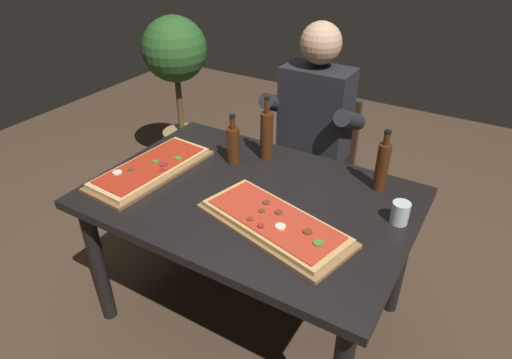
% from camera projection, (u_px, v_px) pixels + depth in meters
% --- Properties ---
extents(ground_plane, '(6.40, 6.40, 0.00)m').
position_uv_depth(ground_plane, '(251.00, 311.00, 2.35)').
color(ground_plane, '#4C3828').
extents(dining_table, '(1.40, 0.96, 0.74)m').
position_uv_depth(dining_table, '(250.00, 212.00, 2.01)').
color(dining_table, black).
rests_on(dining_table, ground_plane).
extents(pizza_rectangular_front, '(0.69, 0.43, 0.05)m').
position_uv_depth(pizza_rectangular_front, '(274.00, 223.00, 1.75)').
color(pizza_rectangular_front, olive).
rests_on(pizza_rectangular_front, dining_table).
extents(pizza_rectangular_left, '(0.31, 0.63, 0.05)m').
position_uv_depth(pizza_rectangular_left, '(151.00, 168.00, 2.12)').
color(pizza_rectangular_left, brown).
rests_on(pizza_rectangular_left, dining_table).
extents(wine_bottle_dark, '(0.06, 0.06, 0.29)m').
position_uv_depth(wine_bottle_dark, '(382.00, 165.00, 1.94)').
color(wine_bottle_dark, '#47230F').
rests_on(wine_bottle_dark, dining_table).
extents(oil_bottle_amber, '(0.06, 0.06, 0.32)m').
position_uv_depth(oil_bottle_amber, '(267.00, 134.00, 2.18)').
color(oil_bottle_amber, '#47230F').
rests_on(oil_bottle_amber, dining_table).
extents(vinegar_bottle_green, '(0.06, 0.06, 0.25)m').
position_uv_depth(vinegar_bottle_green, '(233.00, 144.00, 2.16)').
color(vinegar_bottle_green, '#47230F').
rests_on(vinegar_bottle_green, dining_table).
extents(tumbler_near_camera, '(0.07, 0.07, 0.09)m').
position_uv_depth(tumbler_near_camera, '(400.00, 213.00, 1.76)').
color(tumbler_near_camera, silver).
rests_on(tumbler_near_camera, dining_table).
extents(diner_chair, '(0.44, 0.44, 0.87)m').
position_uv_depth(diner_chair, '(317.00, 160.00, 2.74)').
color(diner_chair, '#3D2B1E').
rests_on(diner_chair, ground_plane).
extents(seated_diner, '(0.53, 0.41, 1.33)m').
position_uv_depth(seated_diner, '(311.00, 130.00, 2.52)').
color(seated_diner, '#23232D').
rests_on(seated_diner, ground_plane).
extents(potted_plant_corner, '(0.46, 0.46, 1.20)m').
position_uv_depth(potted_plant_corner, '(177.00, 76.00, 3.22)').
color(potted_plant_corner, tan).
rests_on(potted_plant_corner, ground_plane).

